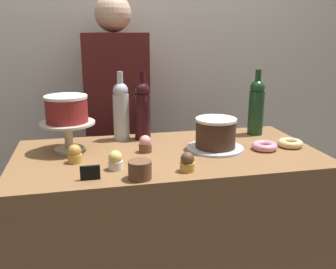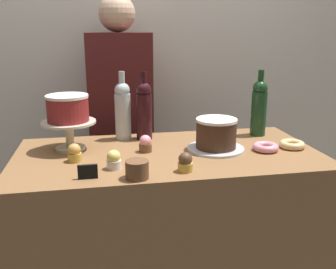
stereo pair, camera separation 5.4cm
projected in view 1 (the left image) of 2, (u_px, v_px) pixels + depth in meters
back_wall at (137, 49)px, 2.38m from camera, size 6.00×0.05×2.60m
display_counter at (168, 245)px, 1.76m from camera, size 1.30×0.65×0.90m
cake_stand_pedestal at (68, 131)px, 1.64m from camera, size 0.23×0.23×0.13m
white_layer_cake at (66, 109)px, 1.61m from camera, size 0.18×0.18×0.11m
silver_serving_platter at (215, 148)px, 1.68m from camera, size 0.25×0.25×0.01m
chocolate_round_cake at (215, 133)px, 1.66m from camera, size 0.18×0.18×0.13m
wine_bottle_green at (256, 106)px, 1.88m from camera, size 0.08×0.08×0.33m
wine_bottle_dark_red at (142, 110)px, 1.80m from camera, size 0.08×0.08×0.33m
wine_bottle_clear at (121, 110)px, 1.79m from camera, size 0.08×0.08×0.33m
cupcake_lemon at (115, 161)px, 1.43m from camera, size 0.06×0.06×0.07m
cupcake_caramel at (75, 154)px, 1.50m from camera, size 0.06×0.06×0.07m
cupcake_strawberry at (145, 144)px, 1.63m from camera, size 0.06×0.06×0.07m
cupcake_chocolate at (187, 162)px, 1.41m from camera, size 0.06×0.06×0.07m
donut_glazed at (290, 143)px, 1.71m from camera, size 0.11×0.11×0.03m
donut_pink at (265, 146)px, 1.67m from camera, size 0.11×0.11×0.03m
cookie_stack at (140, 170)px, 1.34m from camera, size 0.08×0.08×0.07m
price_sign_chalkboard at (90, 173)px, 1.33m from camera, size 0.07×0.01×0.05m
barista_figure at (117, 131)px, 2.22m from camera, size 0.36×0.22×1.60m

